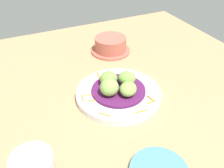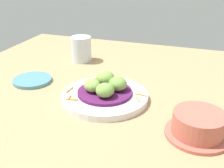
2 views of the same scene
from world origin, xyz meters
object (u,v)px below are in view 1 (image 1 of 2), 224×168
Objects in this scene: main_plate at (118,94)px; guac_scoop_center at (109,78)px; guac_scoop_right at (110,88)px; guac_scoop_back at (128,89)px; terracotta_bowl at (111,45)px; guac_scoop_left at (127,78)px.

guac_scoop_center reaches higher than main_plate.
guac_scoop_center is at bearing -158.71° from main_plate.
guac_scoop_right is at bearing -68.71° from main_plate.
guac_scoop_back is at bearing 66.29° from guac_scoop_right.
terracotta_bowl is at bearing 164.54° from guac_scoop_back.
main_plate is 4.68× the size of guac_scoop_center.
guac_scoop_center is at bearing 156.29° from guac_scoop_right.
main_plate is at bearing 111.29° from guac_scoop_right.
guac_scoop_left is (-1.28, 3.28, 3.71)cm from main_plate.
guac_scoop_right reaches higher than guac_scoop_center.
guac_scoop_right is 5.01cm from guac_scoop_back.
guac_scoop_back is (4.56, -2.00, -0.11)cm from guac_scoop_left.
guac_scoop_left is 4.98cm from guac_scoop_center.
terracotta_bowl is (-25.52, 9.25, 1.74)cm from main_plate.
main_plate is at bearing -68.71° from guac_scoop_left.
guac_scoop_left is 25.04cm from terracotta_bowl.
guac_scoop_left and guac_scoop_center have the same top height.
guac_scoop_back is (2.00, 4.56, -0.51)cm from guac_scoop_right.
terracotta_bowl is (-28.81, 7.97, -1.86)cm from guac_scoop_back.
main_plate is at bearing 21.29° from guac_scoop_center.
guac_scoop_right reaches higher than guac_scoop_left.
guac_scoop_center is 0.96× the size of guac_scoop_back.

